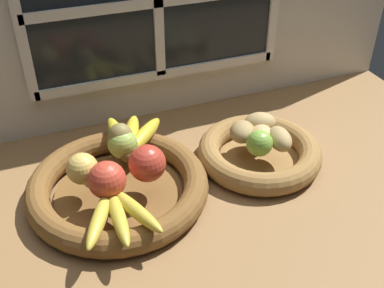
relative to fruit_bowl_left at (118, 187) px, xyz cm
name	(u,v)px	position (x,y,z in cm)	size (l,w,h in cm)	color
ground_plane	(200,176)	(19.43, 1.43, -3.97)	(140.00, 90.00, 3.00)	olive
back_wall	(155,12)	(19.43, 31.21, 25.41)	(140.00, 4.60, 55.00)	silver
fruit_bowl_left	(118,187)	(0.00, 0.00, 0.00)	(38.88, 38.88, 5.32)	brown
fruit_bowl_right	(259,153)	(33.95, 0.00, 0.02)	(29.05, 29.05, 5.32)	olive
apple_red_front	(107,180)	(-2.86, -5.12, 6.66)	(7.63, 7.63, 7.63)	#CC422D
apple_golden_left	(82,169)	(-6.66, 0.90, 6.15)	(6.60, 6.60, 6.60)	#DBB756
apple_red_right	(147,163)	(5.99, -2.96, 6.75)	(7.82, 7.82, 7.82)	#B73828
apple_green_back	(123,144)	(3.20, 6.39, 6.15)	(6.62, 6.62, 6.62)	#99B74C
pear_brown	(121,139)	(3.07, 7.51, 6.70)	(5.90, 5.92, 7.72)	olive
banana_bunch_front	(117,213)	(-2.81, -12.38, 4.22)	(15.73, 17.52, 2.74)	gold
banana_bunch_back	(131,137)	(6.03, 10.91, 4.53)	(13.85, 17.47, 3.37)	gold
potato_oblong	(242,132)	(30.48, 2.70, 5.10)	(7.22, 5.76, 4.51)	#A38451
potato_large	(261,135)	(33.95, 0.00, 4.91)	(7.14, 5.45, 4.13)	tan
potato_back	(260,123)	(35.87, 4.24, 5.35)	(7.53, 5.65, 5.02)	tan
potato_small	(280,139)	(37.03, -3.08, 5.19)	(8.06, 4.96, 4.69)	tan
lime_near	(259,143)	(31.45, -3.74, 5.82)	(5.94, 5.94, 5.94)	#7AAD3D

